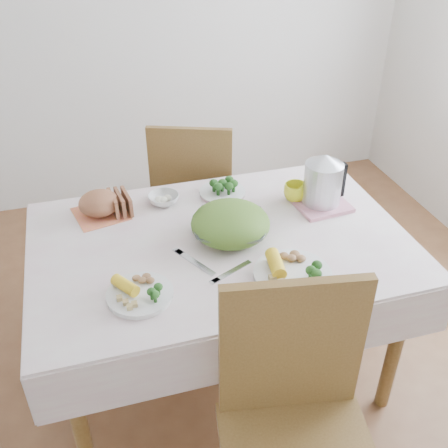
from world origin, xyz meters
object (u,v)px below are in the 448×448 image
object	(u,v)px
chair_far	(197,198)
dinner_plate_left	(140,294)
yellow_mug	(296,192)
salad_bowl	(230,229)
dining_table	(221,310)
dinner_plate_right	(292,275)
electric_kettle	(323,181)

from	to	relation	value
chair_far	dinner_plate_left	xyz separation A→B (m)	(-0.46, -1.08, 0.31)
yellow_mug	salad_bowl	bearing A→B (deg)	-152.32
salad_bowl	dinner_plate_left	world-z (taller)	salad_bowl
dining_table	dinner_plate_right	world-z (taller)	dinner_plate_right
electric_kettle	salad_bowl	bearing A→B (deg)	-172.17
dinner_plate_left	dinner_plate_right	size ratio (longest dim) A/B	0.82
salad_bowl	yellow_mug	size ratio (longest dim) A/B	2.78
dinner_plate_right	dining_table	bearing A→B (deg)	121.50
chair_far	salad_bowl	xyz separation A→B (m)	(-0.05, -0.82, 0.33)
chair_far	electric_kettle	distance (m)	0.91
dinner_plate_left	electric_kettle	bearing A→B (deg)	23.98
dinner_plate_right	chair_far	bearing A→B (deg)	94.50
dinner_plate_right	dinner_plate_left	bearing A→B (deg)	174.89
chair_far	salad_bowl	world-z (taller)	chair_far
salad_bowl	electric_kettle	xyz separation A→B (m)	(0.45, 0.12, 0.08)
yellow_mug	electric_kettle	size ratio (longest dim) A/B	0.46
electric_kettle	dining_table	bearing A→B (deg)	-172.58
dinner_plate_left	salad_bowl	bearing A→B (deg)	32.69
dinner_plate_right	yellow_mug	world-z (taller)	yellow_mug
salad_bowl	dinner_plate_right	size ratio (longest dim) A/B	1.04
salad_bowl	dinner_plate_right	bearing A→B (deg)	-65.36
dining_table	yellow_mug	distance (m)	0.62
dining_table	dinner_plate_right	distance (m)	0.53
dinner_plate_right	electric_kettle	size ratio (longest dim) A/B	1.24
dinner_plate_right	electric_kettle	distance (m)	0.54
salad_bowl	dining_table	bearing A→B (deg)	-169.85
dinner_plate_left	dinner_plate_right	world-z (taller)	dinner_plate_right
dining_table	yellow_mug	world-z (taller)	yellow_mug
chair_far	yellow_mug	distance (m)	0.78
dining_table	chair_far	size ratio (longest dim) A/B	1.44
salad_bowl	yellow_mug	distance (m)	0.41
salad_bowl	dinner_plate_left	bearing A→B (deg)	-147.31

